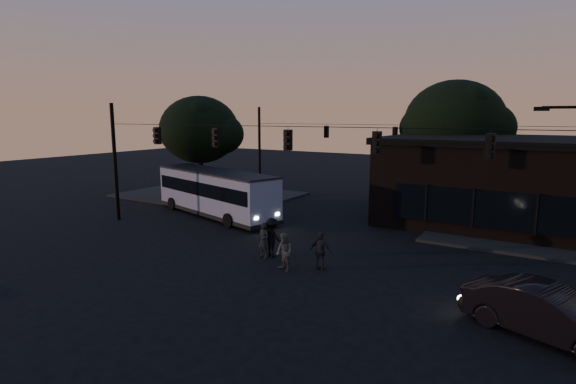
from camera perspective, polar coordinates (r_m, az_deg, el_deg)
The scene contains 14 objects.
ground at distance 19.66m, azimuth -6.22°, elevation -10.34°, with size 120.00×120.00×0.00m, color black.
sidewalk_far_right at distance 29.31m, azimuth 31.97°, elevation -4.91°, with size 14.00×10.00×0.15m, color black.
sidewalk_far_left at distance 38.78m, azimuth -9.92°, elevation -0.32°, with size 14.00×10.00×0.15m, color black.
building at distance 30.87m, azimuth 26.86°, elevation 1.17°, with size 15.40×10.41×5.40m.
tree_behind at distance 37.29m, azimuth 20.37°, elevation 8.28°, with size 7.60×7.60×9.43m.
tree_left at distance 37.49m, azimuth -11.18°, elevation 7.75°, with size 6.40×6.40×8.30m.
signal_rig_near at distance 21.89m, azimuth 0.00°, elevation 3.74°, with size 26.24×0.30×7.50m.
signal_rig_far at distance 36.46m, azimuth 13.36°, elevation 5.47°, with size 26.24×0.30×7.50m.
bus at distance 30.57m, azimuth -9.22°, elevation 0.17°, with size 11.23×5.47×3.09m.
car at distance 16.15m, azimuth 30.09°, elevation -13.13°, with size 1.71×4.90×1.62m, color black.
pedestrian_a at distance 21.47m, azimuth -3.14°, elevation -6.16°, with size 0.63×0.41×1.71m, color black.
pedestrian_b at distance 19.71m, azimuth -0.48°, elevation -7.65°, with size 0.82×0.64×1.68m, color #4D4E46.
pedestrian_c at distance 19.87m, azimuth 4.19°, elevation -7.50°, with size 1.00×0.42×1.71m, color #242027.
pedestrian_d at distance 21.66m, azimuth -2.04°, elevation -5.77°, with size 1.22×0.70×1.89m, color black.
Camera 1 is at (11.41, -14.54, 6.71)m, focal length 28.00 mm.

